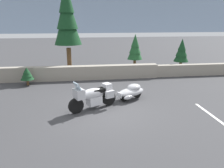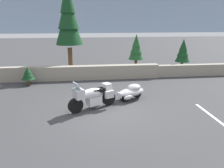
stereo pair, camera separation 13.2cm
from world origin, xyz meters
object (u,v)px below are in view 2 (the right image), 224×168
at_px(pine_tree_tall, 68,16).
at_px(pine_tree_secondary, 183,52).
at_px(car_shaped_trailer, 131,91).
at_px(pine_tree_far_right, 136,48).
at_px(touring_motorcycle, 93,95).

distance_m(pine_tree_tall, pine_tree_secondary, 8.55).
height_order(pine_tree_tall, pine_tree_secondary, pine_tree_tall).
distance_m(car_shaped_trailer, pine_tree_far_right, 6.48).
relative_size(pine_tree_tall, pine_tree_far_right, 2.32).
height_order(touring_motorcycle, pine_tree_far_right, pine_tree_far_right).
relative_size(touring_motorcycle, car_shaped_trailer, 1.00).
relative_size(pine_tree_secondary, pine_tree_far_right, 0.89).
xyz_separation_m(car_shaped_trailer, pine_tree_far_right, (1.63, 6.14, 1.32)).
height_order(car_shaped_trailer, pine_tree_far_right, pine_tree_far_right).
height_order(pine_tree_secondary, pine_tree_far_right, pine_tree_far_right).
relative_size(car_shaped_trailer, pine_tree_secondary, 0.87).
bearing_deg(touring_motorcycle, pine_tree_far_right, 63.47).
distance_m(touring_motorcycle, pine_tree_tall, 7.81).
relative_size(pine_tree_tall, pine_tree_secondary, 2.60).
bearing_deg(pine_tree_tall, car_shaped_trailer, -61.45).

